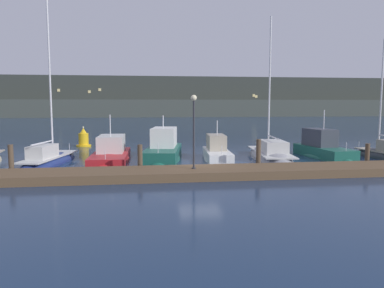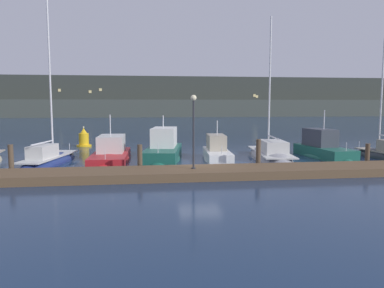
{
  "view_description": "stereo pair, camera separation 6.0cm",
  "coord_description": "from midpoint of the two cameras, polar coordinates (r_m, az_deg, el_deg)",
  "views": [
    {
      "loc": [
        -3.35,
        -21.55,
        3.96
      ],
      "look_at": [
        0.0,
        3.58,
        1.2
      ],
      "focal_mm": 35.0,
      "sensor_mm": 36.0,
      "label": 1
    },
    {
      "loc": [
        -3.29,
        -21.56,
        3.96
      ],
      "look_at": [
        0.0,
        3.58,
        1.2
      ],
      "focal_mm": 35.0,
      "sensor_mm": 36.0,
      "label": 2
    }
  ],
  "objects": [
    {
      "name": "sailboat_berth_7",
      "position": [
        27.51,
        11.79,
        -1.95
      ],
      "size": [
        3.42,
        8.55,
        10.95
      ],
      "color": "gray",
      "rests_on": "ground"
    },
    {
      "name": "mooring_pile_2",
      "position": [
        21.62,
        -8.0,
        -2.23
      ],
      "size": [
        0.28,
        0.28,
        1.62
      ],
      "primitive_type": "cylinder",
      "color": "#4C3D2D",
      "rests_on": "ground"
    },
    {
      "name": "sailboat_berth_3",
      "position": [
        26.29,
        -21.06,
        -2.51
      ],
      "size": [
        3.25,
        7.69,
        11.93
      ],
      "color": "navy",
      "rests_on": "ground"
    },
    {
      "name": "mooring_pile_4",
      "position": [
        25.67,
        25.08,
        -1.58
      ],
      "size": [
        0.28,
        0.28,
        1.48
      ],
      "primitive_type": "cylinder",
      "color": "#4C3D2D",
      "rests_on": "ground"
    },
    {
      "name": "mooring_pile_1",
      "position": [
        22.77,
        -25.92,
        -2.24
      ],
      "size": [
        0.28,
        0.28,
        1.72
      ],
      "primitive_type": "cylinder",
      "color": "#4C3D2D",
      "rests_on": "ground"
    },
    {
      "name": "dock_lamppost",
      "position": [
        19.95,
        0.19,
        3.75
      ],
      "size": [
        0.32,
        0.32,
        3.96
      ],
      "color": "#2D2D33",
      "rests_on": "dock"
    },
    {
      "name": "hillside_backdrop",
      "position": [
        121.15,
        -4.69,
        6.97
      ],
      "size": [
        240.0,
        23.0,
        12.19
      ],
      "color": "#333833",
      "rests_on": "ground"
    },
    {
      "name": "mooring_pile_3",
      "position": [
        22.65,
        10.01,
        -1.6
      ],
      "size": [
        0.28,
        0.28,
        1.84
      ],
      "primitive_type": "cylinder",
      "color": "#4C3D2D",
      "rests_on": "ground"
    },
    {
      "name": "channel_buoy",
      "position": [
        35.94,
        -16.24,
        0.72
      ],
      "size": [
        1.34,
        1.34,
        1.85
      ],
      "color": "gold",
      "rests_on": "ground"
    },
    {
      "name": "dock",
      "position": [
        20.36,
        1.93,
        -4.36
      ],
      "size": [
        41.88,
        2.8,
        0.45
      ],
      "primitive_type": "cube",
      "color": "brown",
      "rests_on": "ground"
    },
    {
      "name": "motorboat_berth_5",
      "position": [
        26.61,
        -4.45,
        -1.49
      ],
      "size": [
        3.5,
        7.23,
        3.73
      ],
      "color": "#195647",
      "rests_on": "ground"
    },
    {
      "name": "ground_plane",
      "position": [
        22.16,
        1.15,
        -4.08
      ],
      "size": [
        400.0,
        400.0,
        0.0
      ],
      "primitive_type": "plane",
      "color": "#192D4C"
    },
    {
      "name": "motorboat_berth_4",
      "position": [
        26.71,
        -12.32,
        -1.9
      ],
      "size": [
        2.72,
        7.43,
        3.79
      ],
      "color": "red",
      "rests_on": "ground"
    },
    {
      "name": "motorboat_berth_6",
      "position": [
        26.26,
        3.76,
        -1.83
      ],
      "size": [
        2.15,
        5.73,
        3.34
      ],
      "color": "white",
      "rests_on": "ground"
    },
    {
      "name": "sailboat_berth_9",
      "position": [
        30.33,
        27.06,
        -1.68
      ],
      "size": [
        1.99,
        5.8,
        9.22
      ],
      "color": "#2D3338",
      "rests_on": "ground"
    },
    {
      "name": "motorboat_berth_8",
      "position": [
        29.37,
        19.26,
        -1.17
      ],
      "size": [
        2.8,
        6.29,
        4.06
      ],
      "color": "#195647",
      "rests_on": "ground"
    }
  ]
}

